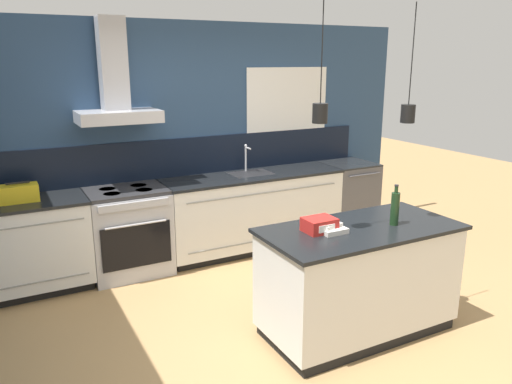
# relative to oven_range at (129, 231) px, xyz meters

# --- Properties ---
(ground_plane) EXTENTS (16.00, 16.00, 0.00)m
(ground_plane) POSITION_rel_oven_range_xyz_m (0.86, -1.69, -0.46)
(ground_plane) COLOR tan
(ground_plane) RESTS_ON ground
(wall_back) EXTENTS (5.60, 2.53, 2.60)m
(wall_back) POSITION_rel_oven_range_xyz_m (0.81, 0.31, 0.90)
(wall_back) COLOR navy
(wall_back) RESTS_ON ground_plane
(counter_run_left) EXTENTS (1.12, 0.64, 0.91)m
(counter_run_left) POSITION_rel_oven_range_xyz_m (-0.96, 0.01, 0.01)
(counter_run_left) COLOR black
(counter_run_left) RESTS_ON ground_plane
(counter_run_sink) EXTENTS (2.15, 0.64, 1.23)m
(counter_run_sink) POSITION_rel_oven_range_xyz_m (1.47, 0.01, 0.01)
(counter_run_sink) COLOR black
(counter_run_sink) RESTS_ON ground_plane
(oven_range) EXTENTS (0.80, 0.66, 0.91)m
(oven_range) POSITION_rel_oven_range_xyz_m (0.00, 0.00, 0.00)
(oven_range) COLOR #B5B5BA
(oven_range) RESTS_ON ground_plane
(dishwasher) EXTENTS (0.62, 0.65, 0.91)m
(dishwasher) POSITION_rel_oven_range_xyz_m (2.85, 0.00, 0.00)
(dishwasher) COLOR #4C4C51
(dishwasher) RESTS_ON ground_plane
(kitchen_island) EXTENTS (1.61, 0.79, 0.91)m
(kitchen_island) POSITION_rel_oven_range_xyz_m (1.35, -2.06, 0.00)
(kitchen_island) COLOR black
(kitchen_island) RESTS_ON ground_plane
(bottle_on_island) EXTENTS (0.07, 0.07, 0.33)m
(bottle_on_island) POSITION_rel_oven_range_xyz_m (1.62, -2.14, 0.59)
(bottle_on_island) COLOR #193319
(bottle_on_island) RESTS_ON kitchen_island
(book_stack) EXTENTS (0.24, 0.33, 0.06)m
(book_stack) POSITION_rel_oven_range_xyz_m (1.07, -1.97, 0.48)
(book_stack) COLOR silver
(book_stack) RESTS_ON kitchen_island
(red_supply_box) EXTENTS (0.24, 0.20, 0.11)m
(red_supply_box) POSITION_rel_oven_range_xyz_m (1.00, -1.99, 0.51)
(red_supply_box) COLOR red
(red_supply_box) RESTS_ON kitchen_island
(yellow_toolbox) EXTENTS (0.34, 0.18, 0.19)m
(yellow_toolbox) POSITION_rel_oven_range_xyz_m (-0.98, 0.00, 0.54)
(yellow_toolbox) COLOR gold
(yellow_toolbox) RESTS_ON counter_run_left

